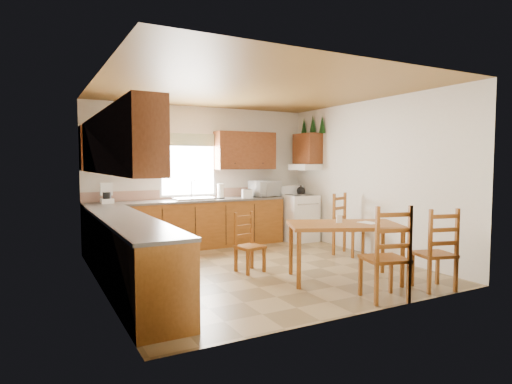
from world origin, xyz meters
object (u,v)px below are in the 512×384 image
chair_near_left (384,252)px  chair_near_right (434,249)px  stove (299,218)px  microwave (265,189)px  dining_table (344,252)px  chair_far_right (349,225)px  chair_far_left (250,243)px

chair_near_left → chair_near_right: size_ratio=1.08×
chair_near_right → stove: bearing=-81.1°
stove → chair_near_right: 3.66m
microwave → chair_near_left: size_ratio=0.48×
microwave → chair_near_right: bearing=-99.9°
stove → dining_table: bearing=-111.3°
chair_far_right → microwave: bearing=87.5°
microwave → chair_far_right: bearing=-84.3°
chair_near_right → chair_far_right: (0.39, 2.10, 0.01)m
microwave → chair_far_right: size_ratio=0.51×
dining_table → chair_near_right: (0.75, -0.86, 0.13)m
microwave → dining_table: (-0.50, -3.08, -0.69)m
stove → microwave: microwave is taller
microwave → chair_near_left: 4.02m
stove → microwave: (-0.64, 0.30, 0.62)m
chair_near_right → chair_far_right: size_ratio=0.98×
chair_near_left → chair_far_right: chair_near_left is taller
dining_table → chair_far_left: (-0.92, 1.01, 0.04)m
chair_near_left → chair_far_right: 2.44m
chair_near_left → chair_far_left: size_ratio=1.29×
chair_near_right → chair_far_left: 2.52m
chair_near_left → chair_far_right: size_ratio=1.05×
microwave → stove: bearing=-38.6°
stove → chair_near_left: (-1.24, -3.64, 0.09)m
stove → microwave: 0.94m
microwave → chair_near_left: bearing=-112.3°
chair_far_right → chair_far_left: bearing=164.4°
dining_table → microwave: bearing=105.6°
microwave → chair_far_right: 2.03m
stove → chair_far_right: 1.55m
stove → chair_far_right: size_ratio=0.87×
dining_table → chair_near_left: 0.88m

